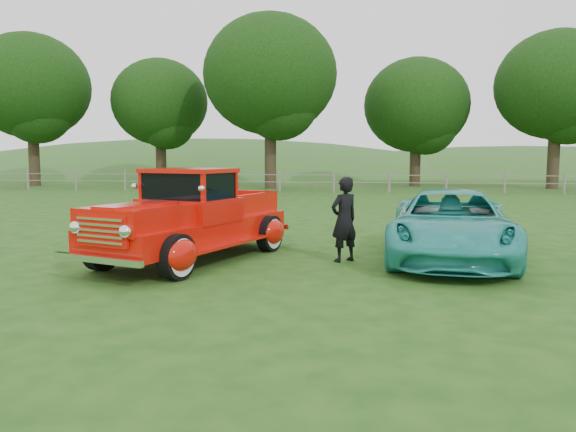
# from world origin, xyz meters

# --- Properties ---
(ground) EXTENTS (140.00, 140.00, 0.00)m
(ground) POSITION_xyz_m (0.00, 0.00, 0.00)
(ground) COLOR #1B4712
(ground) RESTS_ON ground
(distant_hills) EXTENTS (116.00, 60.00, 18.00)m
(distant_hills) POSITION_xyz_m (-4.08, 59.46, -4.55)
(distant_hills) COLOR #2C5B21
(distant_hills) RESTS_ON ground
(fence_line) EXTENTS (48.00, 0.12, 1.20)m
(fence_line) POSITION_xyz_m (0.00, 22.00, 0.60)
(fence_line) COLOR slate
(fence_line) RESTS_ON ground
(tree_far_west) EXTENTS (7.60, 7.60, 9.93)m
(tree_far_west) POSITION_xyz_m (-20.00, 26.00, 6.49)
(tree_far_west) COLOR black
(tree_far_west) RESTS_ON ground
(tree_mid_west) EXTENTS (6.40, 6.40, 8.46)m
(tree_mid_west) POSITION_xyz_m (-12.00, 28.00, 5.55)
(tree_mid_west) COLOR black
(tree_mid_west) RESTS_ON ground
(tree_near_west) EXTENTS (8.00, 8.00, 10.42)m
(tree_near_west) POSITION_xyz_m (-4.00, 25.00, 6.80)
(tree_near_west) COLOR black
(tree_near_west) RESTS_ON ground
(tree_near_east) EXTENTS (6.80, 6.80, 8.33)m
(tree_near_east) POSITION_xyz_m (5.00, 29.00, 5.25)
(tree_near_east) COLOR black
(tree_near_east) RESTS_ON ground
(tree_mid_east) EXTENTS (7.20, 7.20, 9.44)m
(tree_mid_east) POSITION_xyz_m (13.00, 27.00, 6.17)
(tree_mid_east) COLOR black
(tree_mid_east) RESTS_ON ground
(red_pickup) EXTENTS (3.40, 5.28, 1.78)m
(red_pickup) POSITION_xyz_m (-1.77, 1.57, 0.80)
(red_pickup) COLOR black
(red_pickup) RESTS_ON ground
(teal_sedan) EXTENTS (2.83, 5.12, 1.36)m
(teal_sedan) POSITION_xyz_m (3.19, 2.24, 0.68)
(teal_sedan) COLOR teal
(teal_sedan) RESTS_ON ground
(man) EXTENTS (0.70, 0.68, 1.62)m
(man) POSITION_xyz_m (1.15, 1.82, 0.81)
(man) COLOR black
(man) RESTS_ON ground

